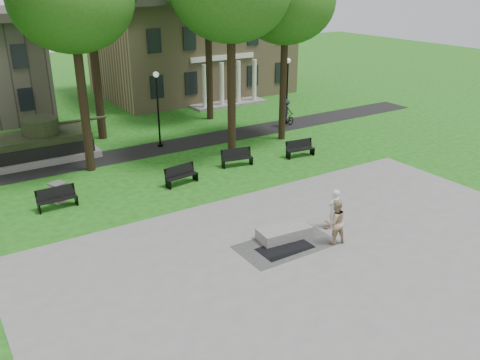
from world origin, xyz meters
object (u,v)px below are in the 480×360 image
object	(u,v)px
concrete_block	(284,233)
skateboarder	(334,209)
friend_watching	(335,222)
cyclist	(286,115)
trash_bin	(58,192)
park_bench_0	(57,197)

from	to	relation	value
concrete_block	skateboarder	xyz separation A→B (m)	(2.34, -0.36, 0.65)
friend_watching	cyclist	xyz separation A→B (m)	(8.79, 14.73, -0.14)
concrete_block	trash_bin	xyz separation A→B (m)	(-6.89, 8.71, 0.24)
trash_bin	park_bench_0	bearing A→B (deg)	-109.24
trash_bin	skateboarder	bearing A→B (deg)	-44.51
concrete_block	park_bench_0	distance (m)	10.74
friend_watching	cyclist	size ratio (longest dim) A/B	0.95
concrete_block	park_bench_0	xyz separation A→B (m)	(-7.13, 8.03, 0.28)
skateboarder	trash_bin	distance (m)	12.95
friend_watching	trash_bin	bearing A→B (deg)	-37.55
skateboarder	trash_bin	world-z (taller)	skateboarder
skateboarder	trash_bin	bearing A→B (deg)	-55.79
cyclist	trash_bin	xyz separation A→B (m)	(-17.13, -4.61, -0.33)
concrete_block	friend_watching	xyz separation A→B (m)	(1.45, -1.41, 0.71)
cyclist	trash_bin	distance (m)	17.75
concrete_block	friend_watching	distance (m)	2.15
cyclist	skateboarder	bearing A→B (deg)	133.19
friend_watching	cyclist	distance (m)	17.16
friend_watching	skateboarder	bearing A→B (deg)	-117.17
trash_bin	friend_watching	bearing A→B (deg)	-50.51
concrete_block	trash_bin	size ratio (longest dim) A/B	2.29
park_bench_0	trash_bin	distance (m)	0.72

